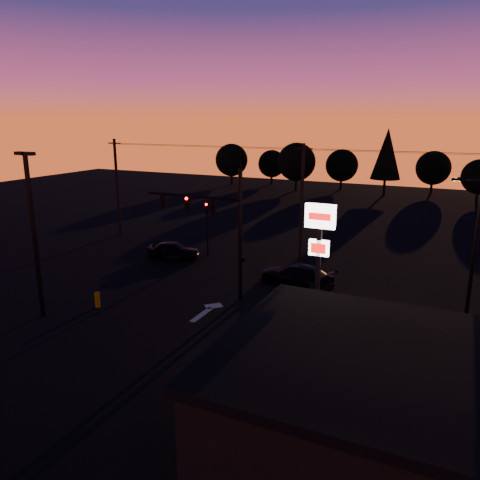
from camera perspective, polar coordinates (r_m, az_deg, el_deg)
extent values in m
plane|color=black|center=(26.44, -6.73, -9.62)|extent=(120.00, 120.00, 0.00)
cube|color=beige|center=(26.97, -4.68, -9.04)|extent=(0.35, 2.20, 0.01)
cube|color=beige|center=(28.09, -3.24, -8.02)|extent=(1.20, 1.20, 0.01)
cylinder|color=black|center=(27.75, 0.04, 0.42)|extent=(0.24, 0.24, 8.00)
cylinder|color=black|center=(27.02, 0.05, 9.08)|extent=(0.14, 0.52, 0.76)
cylinder|color=black|center=(28.81, -5.83, 5.34)|extent=(6.50, 0.16, 0.16)
cube|color=black|center=(28.18, -3.27, 4.15)|extent=(0.32, 0.22, 0.95)
sphere|color=black|center=(28.01, -3.41, 4.81)|extent=(0.18, 0.18, 0.18)
sphere|color=black|center=(28.06, -3.40, 4.21)|extent=(0.18, 0.18, 0.18)
sphere|color=black|center=(28.12, -3.39, 3.61)|extent=(0.18, 0.18, 0.18)
cube|color=black|center=(29.08, -6.39, 4.41)|extent=(0.32, 0.22, 0.95)
sphere|color=#FF0705|center=(28.91, -6.55, 5.05)|extent=(0.18, 0.18, 0.18)
sphere|color=black|center=(28.96, -6.53, 4.47)|extent=(0.18, 0.18, 0.18)
sphere|color=black|center=(29.02, -6.51, 3.89)|extent=(0.18, 0.18, 0.18)
cube|color=black|center=(30.06, -9.32, 4.64)|extent=(0.32, 0.22, 0.95)
sphere|color=black|center=(29.89, -9.49, 5.26)|extent=(0.18, 0.18, 0.18)
sphere|color=black|center=(29.94, -9.47, 4.70)|extent=(0.18, 0.18, 0.18)
sphere|color=black|center=(30.00, -9.44, 4.13)|extent=(0.18, 0.18, 0.18)
cube|color=black|center=(28.05, 0.38, -2.40)|extent=(0.22, 0.18, 0.28)
cylinder|color=black|center=(37.65, -3.99, 0.75)|extent=(0.14, 0.14, 3.60)
cube|color=black|center=(37.20, -4.05, 3.89)|extent=(0.30, 0.20, 0.90)
sphere|color=#FF0705|center=(37.04, -4.15, 4.34)|extent=(0.18, 0.18, 0.18)
sphere|color=black|center=(37.09, -4.14, 3.92)|extent=(0.18, 0.18, 0.18)
sphere|color=black|center=(37.15, -4.13, 3.49)|extent=(0.18, 0.18, 0.18)
cube|color=black|center=(27.59, -23.76, 0.14)|extent=(0.18, 0.18, 9.00)
cube|color=black|center=(27.18, -25.24, 9.54)|extent=(0.55, 0.30, 0.18)
cube|color=black|center=(26.65, -24.27, 9.57)|extent=(0.55, 0.30, 0.18)
cube|color=black|center=(23.86, 9.46, -4.19)|extent=(0.22, 0.22, 6.40)
cube|color=white|center=(23.08, 9.77, 2.88)|extent=(1.50, 0.25, 1.20)
cube|color=red|center=(22.95, 9.67, 2.82)|extent=(1.10, 0.02, 0.35)
cube|color=white|center=(23.45, 9.60, -0.95)|extent=(1.00, 0.22, 0.80)
cube|color=red|center=(23.33, 9.51, -1.02)|extent=(0.75, 0.02, 0.50)
cylinder|color=black|center=(26.69, 26.61, -1.75)|extent=(0.20, 0.20, 8.00)
cylinder|color=black|center=(25.95, 26.27, 6.69)|extent=(1.20, 0.14, 0.14)
cube|color=black|center=(25.96, 24.93, 6.72)|extent=(0.50, 0.22, 0.14)
plane|color=#FFB759|center=(25.97, 24.91, 6.55)|extent=(0.35, 0.35, 0.00)
cylinder|color=black|center=(45.38, -14.73, 6.16)|extent=(0.26, 0.26, 9.00)
cube|color=black|center=(45.00, -15.07, 11.33)|extent=(1.40, 0.10, 0.10)
cylinder|color=black|center=(36.57, 7.53, 4.57)|extent=(0.26, 0.26, 9.00)
cube|color=black|center=(36.09, 7.75, 10.99)|extent=(1.40, 0.10, 0.10)
cylinder|color=black|center=(39.27, -5.37, 11.27)|extent=(18.00, 0.02, 0.02)
cylinder|color=black|center=(39.78, -4.93, 11.39)|extent=(18.00, 0.02, 0.02)
cylinder|color=black|center=(40.30, -4.49, 11.37)|extent=(18.00, 0.02, 0.02)
cylinder|color=black|center=(33.82, 22.28, 9.73)|extent=(18.00, 0.02, 0.02)
cylinder|color=black|center=(34.42, 22.36, 9.87)|extent=(18.00, 0.02, 0.02)
cylinder|color=black|center=(35.02, 22.42, 9.85)|extent=(18.00, 0.02, 0.02)
cube|color=black|center=(15.53, 22.12, -21.17)|extent=(12.00, 8.00, 4.00)
cube|color=black|center=(14.44, 22.94, -14.34)|extent=(12.40, 8.40, 0.30)
cube|color=black|center=(19.69, 10.79, -14.22)|extent=(2.20, 0.05, 1.60)
cube|color=black|center=(19.29, 19.74, -15.52)|extent=(2.20, 0.05, 1.60)
cylinder|color=#D18C00|center=(28.99, -17.00, -6.98)|extent=(0.30, 0.30, 0.90)
cylinder|color=black|center=(79.18, -1.02, 7.38)|extent=(0.36, 0.36, 1.62)
sphere|color=black|center=(78.83, -1.03, 9.72)|extent=(5.36, 5.36, 5.36)
cylinder|color=black|center=(79.48, 3.86, 7.29)|extent=(0.36, 0.36, 1.38)
sphere|color=black|center=(79.18, 3.90, 9.26)|extent=(4.54, 4.54, 4.54)
cylinder|color=black|center=(72.76, 6.81, 6.69)|extent=(0.36, 0.36, 1.75)
sphere|color=black|center=(72.36, 6.90, 9.43)|extent=(5.77, 5.78, 5.78)
cylinder|color=black|center=(74.95, 12.18, 6.60)|extent=(0.36, 0.36, 1.50)
sphere|color=black|center=(74.61, 12.31, 8.88)|extent=(4.95, 4.95, 4.95)
cylinder|color=black|center=(70.67, 17.17, 6.16)|extent=(0.36, 0.36, 2.38)
cone|color=black|center=(70.18, 17.46, 10.00)|extent=(4.18, 4.18, 7.12)
cylinder|color=black|center=(75.07, 22.27, 5.85)|extent=(0.36, 0.36, 1.50)
sphere|color=black|center=(74.73, 22.50, 8.12)|extent=(4.95, 4.95, 4.95)
cylinder|color=black|center=(69.06, 26.90, 4.63)|extent=(0.36, 0.36, 1.38)
sphere|color=black|center=(68.71, 27.16, 6.88)|extent=(4.54, 4.54, 4.54)
imported|color=black|center=(37.26, -8.14, -1.27)|extent=(4.41, 2.78, 1.40)
imported|color=black|center=(31.15, 6.87, -4.31)|extent=(5.64, 3.62, 1.52)
imported|color=black|center=(20.02, 9.24, -16.02)|extent=(2.81, 5.07, 1.34)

